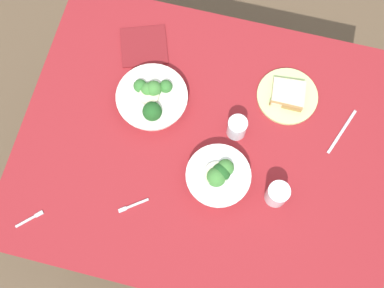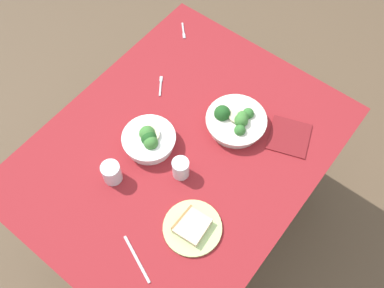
# 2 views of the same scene
# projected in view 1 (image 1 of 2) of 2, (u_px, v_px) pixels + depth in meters

# --- Properties ---
(ground_plane) EXTENTS (6.00, 6.00, 0.00)m
(ground_plane) POSITION_uv_depth(u_px,v_px,m) (203.00, 193.00, 2.45)
(ground_plane) COLOR brown
(dining_table) EXTENTS (1.31, 1.03, 0.76)m
(dining_table) POSITION_uv_depth(u_px,v_px,m) (207.00, 155.00, 1.84)
(dining_table) COLOR maroon
(dining_table) RESTS_ON ground_plane
(broccoli_bowl_far) EXTENTS (0.25, 0.25, 0.09)m
(broccoli_bowl_far) POSITION_uv_depth(u_px,v_px,m) (152.00, 98.00, 1.75)
(broccoli_bowl_far) COLOR silver
(broccoli_bowl_far) RESTS_ON dining_table
(broccoli_bowl_near) EXTENTS (0.22, 0.22, 0.10)m
(broccoli_bowl_near) POSITION_uv_depth(u_px,v_px,m) (219.00, 176.00, 1.66)
(broccoli_bowl_near) COLOR white
(broccoli_bowl_near) RESTS_ON dining_table
(bread_side_plate) EXTENTS (0.22, 0.22, 0.04)m
(bread_side_plate) POSITION_uv_depth(u_px,v_px,m) (288.00, 96.00, 1.78)
(bread_side_plate) COLOR #B7D684
(bread_side_plate) RESTS_ON dining_table
(water_glass_center) EXTENTS (0.07, 0.07, 0.09)m
(water_glass_center) POSITION_uv_depth(u_px,v_px,m) (237.00, 128.00, 1.71)
(water_glass_center) COLOR silver
(water_glass_center) RESTS_ON dining_table
(water_glass_side) EXTENTS (0.07, 0.07, 0.09)m
(water_glass_side) POSITION_uv_depth(u_px,v_px,m) (277.00, 194.00, 1.63)
(water_glass_side) COLOR silver
(water_glass_side) RESTS_ON dining_table
(fork_by_far_bowl) EXTENTS (0.09, 0.07, 0.00)m
(fork_by_far_bowl) POSITION_uv_depth(u_px,v_px,m) (132.00, 206.00, 1.66)
(fork_by_far_bowl) COLOR #B7B7BC
(fork_by_far_bowl) RESTS_ON dining_table
(fork_by_near_bowl) EXTENTS (0.08, 0.08, 0.00)m
(fork_by_near_bowl) POSITION_uv_depth(u_px,v_px,m) (31.00, 219.00, 1.65)
(fork_by_near_bowl) COLOR #B7B7BC
(fork_by_near_bowl) RESTS_ON dining_table
(table_knife_left) EXTENTS (0.08, 0.18, 0.00)m
(table_knife_left) POSITION_uv_depth(u_px,v_px,m) (342.00, 132.00, 1.75)
(table_knife_left) COLOR #B7B7BC
(table_knife_left) RESTS_ON dining_table
(napkin_folded_upper) EXTENTS (0.21, 0.21, 0.01)m
(napkin_folded_upper) POSITION_uv_depth(u_px,v_px,m) (144.00, 46.00, 1.85)
(napkin_folded_upper) COLOR maroon
(napkin_folded_upper) RESTS_ON dining_table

